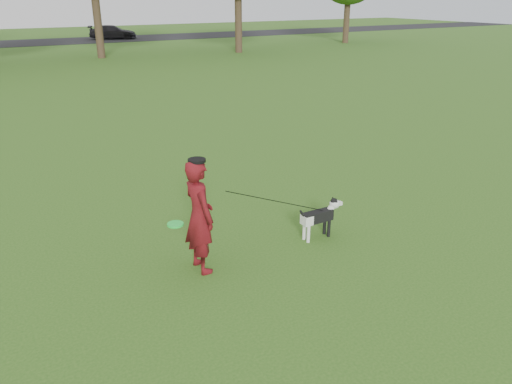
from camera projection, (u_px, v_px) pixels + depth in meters
ground at (257, 240)px, 8.23m from camera, size 120.00×120.00×0.00m
road at (11, 43)px, 40.43m from camera, size 120.00×7.00×0.02m
man at (199, 216)px, 7.07m from camera, size 0.43×0.63×1.69m
dog at (321, 215)px, 8.18m from camera, size 0.87×0.17×0.66m
car_right at (113, 32)px, 44.08m from camera, size 4.36×2.86×1.17m
man_held_items at (266, 199)px, 7.51m from camera, size 2.75×0.28×1.26m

